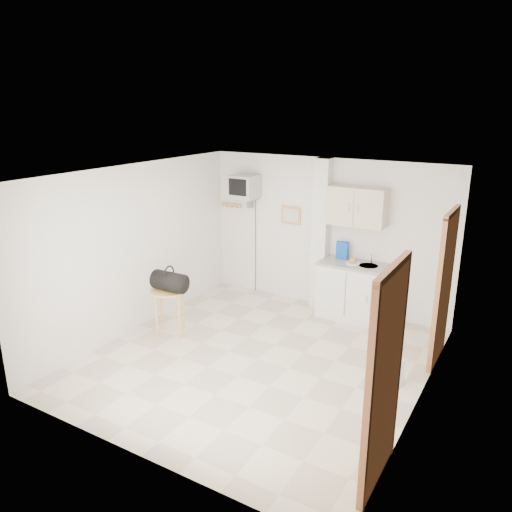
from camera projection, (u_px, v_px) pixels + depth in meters
The scene contains 7 objects.
ground at pixel (257, 360), 6.75m from camera, with size 4.50×4.50×0.00m, color beige.
room_envelope at pixel (278, 252), 6.25m from camera, with size 4.24×4.54×2.55m.
kitchenette at pixel (353, 269), 7.88m from camera, with size 1.03×0.58×2.10m.
crt_television at pixel (244, 188), 8.55m from camera, with size 0.44×0.45×2.15m.
round_table at pixel (169, 297), 7.31m from camera, with size 0.55×0.55×0.72m.
duffel_bag at pixel (170, 281), 7.19m from camera, with size 0.52×0.29×0.38m.
water_bottle at pixel (399, 372), 6.10m from camera, with size 0.13×0.13×0.40m.
Camera 1 is at (3.05, -5.21, 3.33)m, focal length 35.00 mm.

